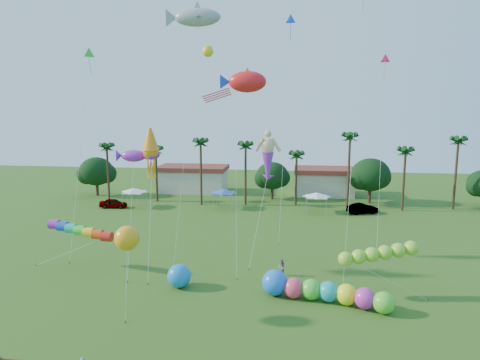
# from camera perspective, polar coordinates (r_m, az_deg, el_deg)

# --- Properties ---
(ground) EXTENTS (160.00, 160.00, 0.00)m
(ground) POSITION_cam_1_polar(r_m,az_deg,el_deg) (31.08, -2.52, -19.74)
(ground) COLOR #285116
(ground) RESTS_ON ground
(tree_line) EXTENTS (69.46, 8.91, 11.00)m
(tree_line) POSITION_cam_1_polar(r_m,az_deg,el_deg) (71.56, 6.34, 0.62)
(tree_line) COLOR #3A2819
(tree_line) RESTS_ON ground
(buildings_row) EXTENTS (35.00, 7.00, 4.00)m
(buildings_row) POSITION_cam_1_polar(r_m,az_deg,el_deg) (78.24, 1.52, -0.27)
(buildings_row) COLOR beige
(buildings_row) RESTS_ON ground
(tent_row) EXTENTS (31.00, 4.00, 0.60)m
(tent_row) POSITION_cam_1_polar(r_m,az_deg,el_deg) (65.16, -2.26, -1.56)
(tent_row) COLOR white
(tent_row) RESTS_ON ground
(car_a) EXTENTS (4.32, 1.98, 1.44)m
(car_a) POSITION_cam_1_polar(r_m,az_deg,el_deg) (69.35, -16.53, -2.99)
(car_a) COLOR #4C4C54
(car_a) RESTS_ON ground
(car_b) EXTENTS (4.84, 3.05, 1.51)m
(car_b) POSITION_cam_1_polar(r_m,az_deg,el_deg) (65.35, 16.04, -3.68)
(car_b) COLOR #4C4C54
(car_b) RESTS_ON ground
(spectator_b) EXTENTS (0.88, 0.96, 1.59)m
(spectator_b) POSITION_cam_1_polar(r_m,az_deg,el_deg) (40.18, 5.56, -11.55)
(spectator_b) COLOR gray
(spectator_b) RESTS_ON ground
(caterpillar_inflatable) EXTENTS (10.38, 4.32, 2.13)m
(caterpillar_inflatable) POSITION_cam_1_polar(r_m,az_deg,el_deg) (35.62, 10.69, -14.33)
(caterpillar_inflatable) COLOR #E53C5C
(caterpillar_inflatable) RESTS_ON ground
(blue_ball) EXTENTS (2.04, 2.04, 2.04)m
(blue_ball) POSITION_cam_1_polar(r_m,az_deg,el_deg) (37.93, -8.11, -12.54)
(blue_ball) COLOR blue
(blue_ball) RESTS_ON ground
(rainbow_tube) EXTENTS (9.60, 2.54, 3.93)m
(rainbow_tube) POSITION_cam_1_polar(r_m,az_deg,el_deg) (42.63, -19.42, -7.05)
(rainbow_tube) COLOR red
(rainbow_tube) RESTS_ON ground
(green_worm) EXTENTS (9.85, 1.37, 3.96)m
(green_worm) POSITION_cam_1_polar(r_m,az_deg,el_deg) (35.95, 13.88, -10.18)
(green_worm) COLOR #88D02E
(green_worm) RESTS_ON ground
(orange_ball_kite) EXTENTS (2.32, 2.32, 6.93)m
(orange_ball_kite) POSITION_cam_1_polar(r_m,az_deg,el_deg) (31.90, -14.84, -7.51)
(orange_ball_kite) COLOR #F99E14
(orange_ball_kite) RESTS_ON ground
(merman_kite) EXTENTS (2.67, 6.05, 12.60)m
(merman_kite) POSITION_cam_1_polar(r_m,az_deg,el_deg) (43.90, 3.72, 2.87)
(merman_kite) COLOR #E9BF84
(merman_kite) RESTS_ON ground
(fish_kite) EXTENTS (5.54, 5.77, 18.75)m
(fish_kite) POSITION_cam_1_polar(r_m,az_deg,el_deg) (40.47, 0.99, 12.96)
(fish_kite) COLOR red
(fish_kite) RESTS_ON ground
(shark_kite) EXTENTS (6.41, 6.53, 25.20)m
(shark_kite) POSITION_cam_1_polar(r_m,az_deg,el_deg) (45.25, -5.68, 20.76)
(shark_kite) COLOR #8D939A
(shark_kite) RESTS_ON ground
(squid_kite) EXTENTS (1.74, 4.29, 13.57)m
(squid_kite) POSITION_cam_1_polar(r_m,az_deg,el_deg) (39.82, -11.83, 3.76)
(squid_kite) COLOR orange
(squid_kite) RESTS_ON ground
(lobster_kite) EXTENTS (4.67, 5.60, 11.68)m
(lobster_kite) POSITION_cam_1_polar(r_m,az_deg,el_deg) (40.95, -14.00, 3.15)
(lobster_kite) COLOR purple
(lobster_kite) RESTS_ON ground
(delta_kite_red) EXTENTS (1.30, 4.66, 20.80)m
(delta_kite_red) POSITION_cam_1_polar(r_m,az_deg,el_deg) (48.13, 18.77, 14.47)
(delta_kite_red) COLOR #F21A52
(delta_kite_red) RESTS_ON ground
(delta_kite_green) EXTENTS (1.90, 4.60, 21.28)m
(delta_kite_green) POSITION_cam_1_polar(r_m,az_deg,el_deg) (47.16, -19.50, 15.18)
(delta_kite_green) COLOR green
(delta_kite_green) RESTS_ON ground
(delta_kite_blue) EXTENTS (1.54, 4.05, 25.75)m
(delta_kite_blue) POSITION_cam_1_polar(r_m,az_deg,el_deg) (51.55, 6.73, 20.00)
(delta_kite_blue) COLOR #1A37EA
(delta_kite_blue) RESTS_ON ground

